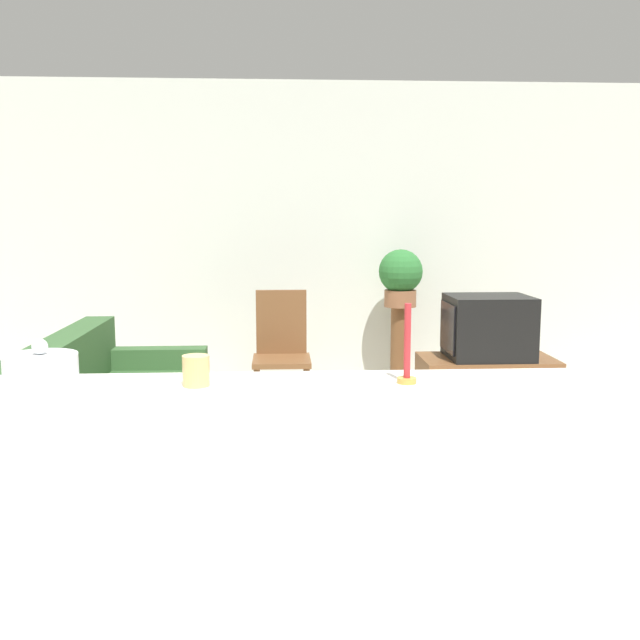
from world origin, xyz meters
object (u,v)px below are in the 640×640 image
couch (112,429)px  potted_plant (401,276)px  television (488,327)px  decorative_bowl (41,371)px  wooden_chair (282,348)px

couch → potted_plant: bearing=41.5°
television → potted_plant: potted_plant is taller
potted_plant → decorative_bowl: size_ratio=1.94×
couch → decorative_bowl: 1.83m
couch → potted_plant: 2.80m
couch → wooden_chair: bearing=52.0°
wooden_chair → potted_plant: 1.23m
couch → television: size_ratio=3.35×
couch → television: bearing=18.8°
wooden_chair → television: bearing=-16.8°
couch → potted_plant: potted_plant is taller
potted_plant → decorative_bowl: potted_plant is taller
television → couch: bearing=-161.2°
couch → decorative_bowl: bearing=-84.1°
couch → wooden_chair: size_ratio=2.04×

